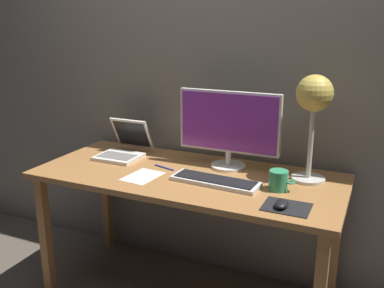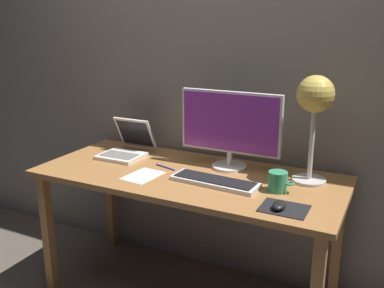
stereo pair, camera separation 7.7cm
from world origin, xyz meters
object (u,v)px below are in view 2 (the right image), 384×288
at_px(keyboard_main, 215,181).
at_px(coffee_mug, 278,182).
at_px(mouse, 279,205).
at_px(pen, 165,167).
at_px(desk_lamp, 315,102).
at_px(monitor, 230,126).
at_px(laptop, 128,145).

distance_m(keyboard_main, coffee_mug, 0.31).
bearing_deg(mouse, pen, 160.30).
xyz_separation_m(desk_lamp, coffee_mug, (-0.10, -0.19, -0.35)).
distance_m(monitor, pen, 0.42).
bearing_deg(coffee_mug, mouse, -72.45).
distance_m(mouse, pen, 0.74).
bearing_deg(laptop, keyboard_main, -17.65).
distance_m(desk_lamp, pen, 0.85).
height_order(monitor, laptop, monitor).
xyz_separation_m(keyboard_main, desk_lamp, (0.41, 0.24, 0.39)).
relative_size(keyboard_main, laptop, 1.45).
height_order(desk_lamp, pen, desk_lamp).
relative_size(laptop, desk_lamp, 0.59).
bearing_deg(laptop, coffee_mug, -9.83).
bearing_deg(mouse, monitor, 133.83).
relative_size(laptop, coffee_mug, 2.48).
relative_size(desk_lamp, mouse, 5.49).
xyz_separation_m(coffee_mug, pen, (-0.64, 0.05, -0.04)).
distance_m(keyboard_main, desk_lamp, 0.61).
xyz_separation_m(monitor, coffee_mug, (0.33, -0.21, -0.18)).
bearing_deg(pen, coffee_mug, -4.78).
bearing_deg(desk_lamp, laptop, -178.54).
relative_size(desk_lamp, coffee_mug, 4.23).
xyz_separation_m(laptop, coffee_mug, (0.96, -0.17, -0.01)).
xyz_separation_m(monitor, keyboard_main, (0.02, -0.25, -0.22)).
xyz_separation_m(monitor, laptop, (-0.63, -0.04, -0.17)).
height_order(monitor, desk_lamp, desk_lamp).
relative_size(coffee_mug, pen, 0.89).
relative_size(mouse, coffee_mug, 0.77).
bearing_deg(laptop, desk_lamp, 1.46).
xyz_separation_m(keyboard_main, pen, (-0.33, 0.10, -0.01)).
distance_m(desk_lamp, mouse, 0.55).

